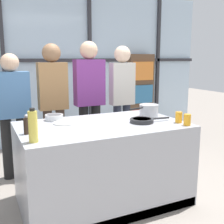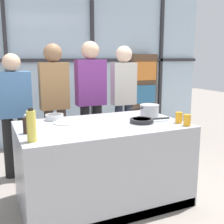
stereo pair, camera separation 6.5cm
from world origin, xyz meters
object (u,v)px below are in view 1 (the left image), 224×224
at_px(mixing_bowl, 54,117).
at_px(saucepan, 149,110).
at_px(oil_bottle, 33,126).
at_px(spectator_far_right, 122,94).
at_px(white_plate, 65,123).
at_px(juice_glass_far, 179,117).
at_px(pepper_grinder, 27,125).
at_px(spectator_center_left, 53,98).
at_px(juice_glass_near, 187,120).
at_px(spectator_center_right, 89,95).
at_px(frying_pan, 142,120).
at_px(spectator_far_left, 13,109).

bearing_deg(mixing_bowl, saucepan, -14.52).
bearing_deg(oil_bottle, spectator_far_right, 42.33).
distance_m(saucepan, white_plate, 1.02).
xyz_separation_m(spectator_far_right, juice_glass_far, (-0.01, -1.38, -0.10)).
bearing_deg(white_plate, pepper_grinder, -149.17).
xyz_separation_m(spectator_center_left, white_plate, (-0.09, -0.89, -0.15)).
height_order(juice_glass_near, juice_glass_far, same).
bearing_deg(juice_glass_near, spectator_far_right, 89.56).
bearing_deg(spectator_center_left, pepper_grinder, 65.35).
relative_size(spectator_center_left, mixing_bowl, 8.67).
bearing_deg(juice_glass_near, spectator_center_right, 108.87).
height_order(spectator_far_right, frying_pan, spectator_far_right).
relative_size(spectator_center_left, spectator_center_right, 0.98).
height_order(spectator_center_left, juice_glass_far, spectator_center_left).
relative_size(white_plate, oil_bottle, 0.89).
distance_m(spectator_center_right, frying_pan, 1.22).
height_order(spectator_far_left, juice_glass_far, spectator_far_left).
xyz_separation_m(spectator_far_left, mixing_bowl, (0.37, -0.67, -0.01)).
xyz_separation_m(frying_pan, mixing_bowl, (-0.85, 0.53, 0.01)).
height_order(spectator_center_left, frying_pan, spectator_center_left).
bearing_deg(oil_bottle, white_plate, 51.93).
bearing_deg(spectator_far_left, pepper_grinder, 90.08).
height_order(pepper_grinder, juice_glass_far, pepper_grinder).
xyz_separation_m(mixing_bowl, pepper_grinder, (-0.37, -0.48, 0.05)).
distance_m(mixing_bowl, juice_glass_near, 1.47).
bearing_deg(oil_bottle, pepper_grinder, 92.00).
bearing_deg(spectator_far_left, spectator_far_right, -180.00).
bearing_deg(saucepan, juice_glass_near, -78.20).
bearing_deg(spectator_far_left, white_plate, 116.43).
relative_size(spectator_far_right, saucepan, 4.15).
distance_m(spectator_far_right, frying_pan, 1.27).
bearing_deg(spectator_center_right, spectator_far_right, -180.00).
distance_m(spectator_far_right, pepper_grinder, 1.96).
height_order(spectator_far_right, juice_glass_far, spectator_far_right).
height_order(mixing_bowl, pepper_grinder, pepper_grinder).
height_order(saucepan, oil_bottle, oil_bottle).
xyz_separation_m(spectator_far_right, oil_bottle, (-1.58, -1.44, -0.02)).
bearing_deg(frying_pan, saucepan, 46.07).
distance_m(saucepan, pepper_grinder, 1.47).
bearing_deg(saucepan, oil_bottle, -161.59).
relative_size(pepper_grinder, juice_glass_far, 1.57).
distance_m(spectator_center_right, spectator_far_right, 0.53).
relative_size(mixing_bowl, pepper_grinder, 1.09).
xyz_separation_m(spectator_far_left, juice_glass_far, (1.58, -1.38, 0.02)).
bearing_deg(spectator_far_right, juice_glass_near, 89.56).
xyz_separation_m(saucepan, mixing_bowl, (-1.09, 0.28, -0.04)).
bearing_deg(juice_glass_far, spectator_far_right, 89.51).
bearing_deg(frying_pan, spectator_far_right, 72.95).
height_order(spectator_center_left, spectator_center_right, spectator_center_right).
relative_size(spectator_far_left, juice_glass_near, 13.72).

